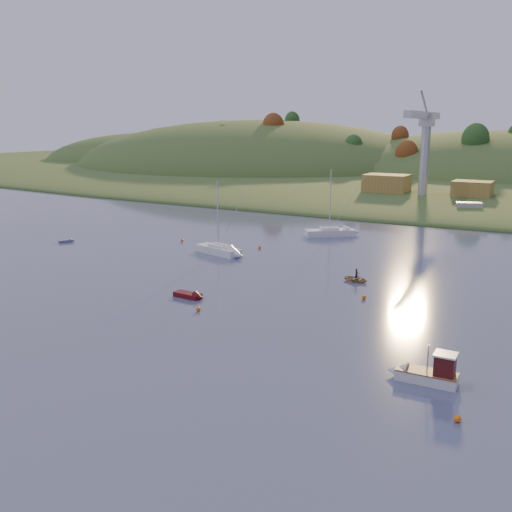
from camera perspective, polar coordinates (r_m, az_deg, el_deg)
The scene contains 23 objects.
far_shore at distance 255.78m, azimuth 21.58°, elevation 7.64°, with size 620.00×220.00×1.50m, color #355421.
shore_slope at distance 191.85m, azimuth 18.78°, elevation 6.39°, with size 640.00×150.00×7.00m, color #355421.
hill_left_far at distance 308.03m, azimuth -10.14°, elevation 9.08°, with size 120.00×100.00×32.00m, color #355421.
hill_left at distance 256.07m, azimuth 0.02°, elevation 8.54°, with size 170.00×140.00×44.00m, color #355421.
hill_center at distance 234.77m, azimuth 23.30°, elevation 7.10°, with size 140.00×120.00×36.00m, color #355421.
hillside_trees at distance 211.45m, azimuth 19.82°, elevation 6.86°, with size 280.00×50.00×32.00m, color #1E4C1B, non-canonical shape.
wharf at distance 148.83m, azimuth 17.55°, elevation 5.24°, with size 42.00×16.00×2.40m, color slate.
shed_west at distance 152.55m, azimuth 12.92°, elevation 7.05°, with size 11.00×8.00×4.80m, color olive.
shed_east at distance 149.03m, azimuth 20.81°, elevation 6.25°, with size 9.00×7.00×4.00m, color olive.
dock_crane at distance 144.84m, azimuth 16.49°, elevation 11.47°, with size 3.20×28.00×20.30m.
fishing_boat at distance 47.15m, azimuth 16.28°, elevation -11.07°, with size 5.49×1.81×3.48m.
sailboat_near at distance 103.90m, azimuth 7.35°, elevation 2.41°, with size 8.41×7.35×11.99m.
sailboat_far at distance 88.84m, azimuth -3.79°, elevation 0.68°, with size 8.53×4.52×11.34m.
canoe at distance 74.16m, azimuth 10.00°, elevation -2.29°, with size 2.25×3.15×0.65m, color #A18159.
paddler at distance 74.06m, azimuth 10.01°, elevation -2.00°, with size 0.52×0.34×1.44m, color black.
red_tender at distance 66.43m, azimuth -6.34°, elevation -4.00°, with size 4.05×1.60×1.35m.
grey_dinghy at distance 103.05m, azimuth -18.22°, elevation 1.46°, with size 2.34×2.79×1.01m.
work_vessel at distance 133.41m, azimuth 20.47°, elevation 4.18°, with size 13.16×7.71×3.19m.
buoy_0 at distance 42.16m, azimuth 19.51°, elevation -15.09°, with size 0.50×0.50×0.50m, color orange.
buoy_1 at distance 66.88m, azimuth 10.74°, elevation -4.07°, with size 0.50×0.50×0.50m, color orange.
buoy_2 at distance 98.82m, azimuth -7.40°, elevation 1.56°, with size 0.50×0.50×0.50m, color orange.
buoy_3 at distance 92.50m, azimuth 0.37°, elevation 0.89°, with size 0.50×0.50×0.50m, color orange.
buoy_4 at distance 61.86m, azimuth -5.79°, elevation -5.31°, with size 0.50×0.50×0.50m, color orange.
Camera 1 is at (35.04, -22.61, 19.52)m, focal length 40.00 mm.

